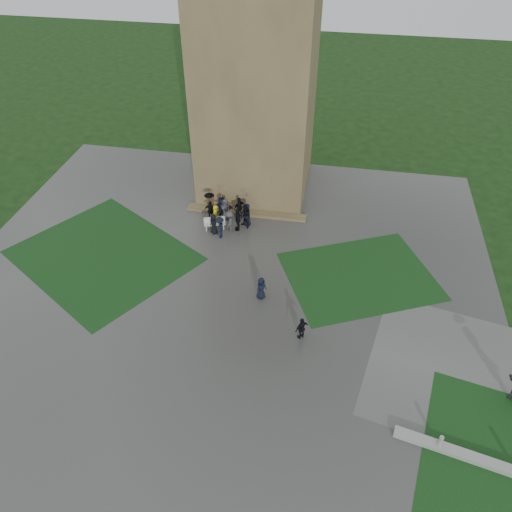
% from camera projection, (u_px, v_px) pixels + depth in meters
% --- Properties ---
extents(ground, '(120.00, 120.00, 0.00)m').
position_uv_depth(ground, '(211.00, 315.00, 29.26)').
color(ground, black).
extents(plaza, '(34.00, 34.00, 0.02)m').
position_uv_depth(plaza, '(219.00, 291.00, 30.77)').
color(plaza, '#3A3A38').
rests_on(plaza, ground).
extents(lawn_inset_left, '(14.10, 13.46, 0.01)m').
position_uv_depth(lawn_inset_left, '(103.00, 255.00, 33.47)').
color(lawn_inset_left, '#123414').
rests_on(lawn_inset_left, plaza).
extents(lawn_inset_right, '(11.12, 10.15, 0.01)m').
position_uv_depth(lawn_inset_right, '(360.00, 276.00, 31.87)').
color(lawn_inset_right, '#123414').
rests_on(lawn_inset_right, plaza).
extents(tower, '(8.00, 8.00, 18.00)m').
position_uv_depth(tower, '(257.00, 73.00, 34.97)').
color(tower, brown).
rests_on(tower, ground).
extents(tower_plinth, '(9.00, 0.80, 0.22)m').
position_uv_depth(tower_plinth, '(246.00, 212.00, 37.24)').
color(tower_plinth, brown).
rests_on(tower_plinth, plaza).
extents(bench, '(1.60, 0.92, 0.89)m').
position_uv_depth(bench, '(215.00, 223.00, 35.59)').
color(bench, silver).
rests_on(bench, plaza).
extents(visitor_cluster, '(3.74, 3.74, 2.62)m').
position_uv_depth(visitor_cluster, '(228.00, 212.00, 35.52)').
color(visitor_cluster, black).
rests_on(visitor_cluster, plaza).
extents(pedestrian_mid, '(0.83, 0.89, 1.51)m').
position_uv_depth(pedestrian_mid, '(261.00, 288.00, 29.89)').
color(pedestrian_mid, black).
rests_on(pedestrian_mid, plaza).
extents(pedestrian_near, '(0.96, 0.95, 1.47)m').
position_uv_depth(pedestrian_near, '(302.00, 328.00, 27.41)').
color(pedestrian_near, black).
rests_on(pedestrian_near, plaza).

